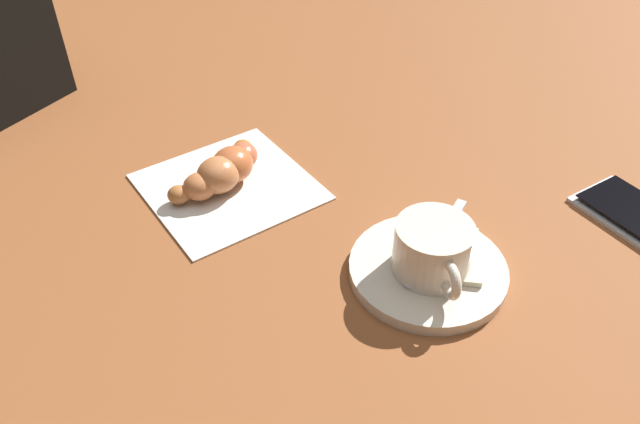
{
  "coord_description": "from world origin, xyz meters",
  "views": [
    {
      "loc": [
        0.34,
        -0.28,
        0.38
      ],
      "look_at": [
        0.01,
        0.0,
        0.02
      ],
      "focal_mm": 35.05,
      "sensor_mm": 36.0,
      "label": 1
    }
  ],
  "objects_px": {
    "sugar_packet": "(468,256)",
    "napkin": "(229,186)",
    "croissant": "(223,170)",
    "espresso_cup": "(433,249)",
    "teaspoon": "(428,256)",
    "saucer": "(428,270)"
  },
  "relations": [
    {
      "from": "teaspoon",
      "to": "napkin",
      "type": "bearing_deg",
      "value": -161.41
    },
    {
      "from": "espresso_cup",
      "to": "napkin",
      "type": "bearing_deg",
      "value": -164.13
    },
    {
      "from": "saucer",
      "to": "sugar_packet",
      "type": "xyz_separation_m",
      "value": [
        0.02,
        0.03,
        0.01
      ]
    },
    {
      "from": "croissant",
      "to": "teaspoon",
      "type": "bearing_deg",
      "value": 18.46
    },
    {
      "from": "saucer",
      "to": "croissant",
      "type": "distance_m",
      "value": 0.23
    },
    {
      "from": "teaspoon",
      "to": "croissant",
      "type": "xyz_separation_m",
      "value": [
        -0.21,
        -0.07,
        0.01
      ]
    },
    {
      "from": "espresso_cup",
      "to": "sugar_packet",
      "type": "distance_m",
      "value": 0.04
    },
    {
      "from": "saucer",
      "to": "napkin",
      "type": "bearing_deg",
      "value": -163.31
    },
    {
      "from": "saucer",
      "to": "sugar_packet",
      "type": "distance_m",
      "value": 0.04
    },
    {
      "from": "sugar_packet",
      "to": "teaspoon",
      "type": "bearing_deg",
      "value": 98.67
    },
    {
      "from": "croissant",
      "to": "saucer",
      "type": "bearing_deg",
      "value": 16.61
    },
    {
      "from": "napkin",
      "to": "sugar_packet",
      "type": "bearing_deg",
      "value": 22.92
    },
    {
      "from": "saucer",
      "to": "croissant",
      "type": "relative_size",
      "value": 1.11
    },
    {
      "from": "napkin",
      "to": "saucer",
      "type": "bearing_deg",
      "value": 16.69
    },
    {
      "from": "teaspoon",
      "to": "sugar_packet",
      "type": "distance_m",
      "value": 0.03
    },
    {
      "from": "espresso_cup",
      "to": "napkin",
      "type": "height_order",
      "value": "espresso_cup"
    },
    {
      "from": "napkin",
      "to": "croissant",
      "type": "height_order",
      "value": "croissant"
    },
    {
      "from": "sugar_packet",
      "to": "napkin",
      "type": "bearing_deg",
      "value": 70.85
    },
    {
      "from": "espresso_cup",
      "to": "sugar_packet",
      "type": "height_order",
      "value": "espresso_cup"
    },
    {
      "from": "croissant",
      "to": "napkin",
      "type": "bearing_deg",
      "value": 13.42
    },
    {
      "from": "teaspoon",
      "to": "sugar_packet",
      "type": "height_order",
      "value": "teaspoon"
    },
    {
      "from": "sugar_packet",
      "to": "croissant",
      "type": "relative_size",
      "value": 0.56
    }
  ]
}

